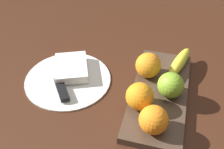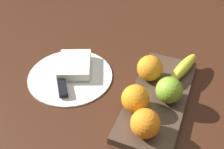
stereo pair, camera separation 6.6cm
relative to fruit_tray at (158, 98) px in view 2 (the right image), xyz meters
The scene contains 10 objects.
ground_plane 0.04m from the fruit_tray, ahead, with size 2.40×2.40×0.00m, color #402113.
fruit_tray is the anchor object (origin of this frame).
apple 0.05m from the fruit_tray, 102.11° to the right, with size 0.07×0.07×0.07m, color #7FB02C.
banana 0.13m from the fruit_tray, 18.38° to the right, with size 0.15×0.03×0.03m, color yellow.
orange_near_apple 0.09m from the fruit_tray, 145.66° to the left, with size 0.07×0.07×0.07m, color orange.
orange_near_banana 0.14m from the fruit_tray, behind, with size 0.07×0.07×0.07m, color orange.
orange_center 0.09m from the fruit_tray, 37.55° to the left, with size 0.07×0.07×0.07m, color orange.
dinner_plate 0.27m from the fruit_tray, 90.00° to the left, with size 0.25×0.25×0.01m, color white.
folded_napkin 0.27m from the fruit_tray, 83.35° to the left, with size 0.12×0.09×0.03m, color white.
knife 0.27m from the fruit_tray, 98.65° to the left, with size 0.16×0.12×0.01m.
Camera 2 is at (-0.55, -0.07, 0.54)m, focal length 43.78 mm.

